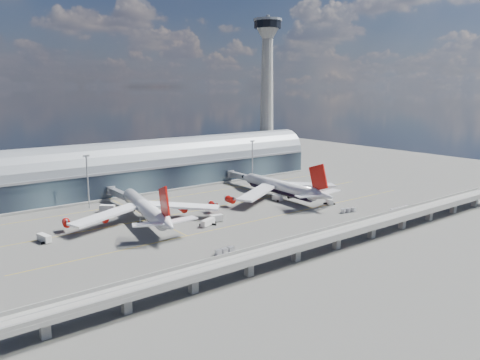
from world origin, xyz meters
TOP-DOWN VIEW (x-y plane):
  - ground at (0.00, 0.00)m, footprint 500.00×500.00m
  - taxi_lines at (0.00, 22.11)m, footprint 200.00×80.12m
  - terminal at (0.00, 77.99)m, footprint 200.00×30.00m
  - control_tower at (85.00, 83.00)m, footprint 19.00×19.00m
  - guideway at (-0.00, -55.00)m, footprint 220.00×8.50m
  - floodlight_mast_left at (-50.00, 55.00)m, footprint 3.00×0.70m
  - floodlight_mast_right at (50.00, 55.00)m, footprint 3.00×0.70m
  - airliner_left at (-39.28, 16.18)m, footprint 66.78×70.31m
  - airliner_right at (36.78, 13.87)m, footprint 66.68×69.68m
  - jet_bridge_left at (-35.35, 53.12)m, footprint 4.40×28.00m
  - jet_bridge_right at (40.33, 51.18)m, footprint 4.40×32.00m
  - service_truck_0 at (-81.12, 16.14)m, footprint 3.77×7.35m
  - service_truck_1 at (-14.84, -1.01)m, footprint 5.68×3.50m
  - service_truck_2 at (-20.95, -3.48)m, footprint 7.92×4.98m
  - service_truck_3 at (46.52, -9.90)m, footprint 4.41×5.78m
  - service_truck_4 at (30.99, 11.19)m, footprint 3.30×5.67m
  - service_truck_5 at (-45.88, 42.94)m, footprint 6.87×6.48m
  - cargo_train_0 at (-34.72, -34.80)m, footprint 7.80×1.66m
  - cargo_train_1 at (62.91, -38.49)m, footprint 13.26×2.07m
  - cargo_train_2 at (42.14, -25.40)m, footprint 8.48×3.62m

SIDE VIEW (x-z plane):
  - ground at x=0.00m, z-range 0.00..0.00m
  - taxi_lines at x=0.00m, z-range 0.00..0.01m
  - cargo_train_0 at x=-34.72m, z-range 0.04..1.78m
  - cargo_train_1 at x=62.91m, z-range 0.04..1.79m
  - cargo_train_2 at x=42.14m, z-range 0.04..1.90m
  - service_truck_3 at x=46.52m, z-range 0.03..2.66m
  - service_truck_2 at x=-20.95m, z-range 0.06..2.84m
  - service_truck_0 at x=-81.12m, z-range 0.05..2.95m
  - service_truck_1 at x=-14.84m, z-range 0.01..3.08m
  - service_truck_4 at x=30.99m, z-range 0.01..3.12m
  - service_truck_5 at x=-45.88m, z-range 0.04..3.34m
  - jet_bridge_left at x=-35.35m, z-range 1.55..8.80m
  - jet_bridge_right at x=40.33m, z-range 1.56..8.81m
  - guideway at x=0.00m, z-range 1.69..8.89m
  - airliner_right at x=36.78m, z-range -5.33..16.81m
  - airliner_left at x=-39.28m, z-range -4.61..16.90m
  - terminal at x=0.00m, z-range -2.66..25.34m
  - floodlight_mast_left at x=-50.00m, z-range 0.78..26.48m
  - floodlight_mast_right at x=50.00m, z-range 0.78..26.48m
  - control_tower at x=85.00m, z-range 0.14..103.14m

